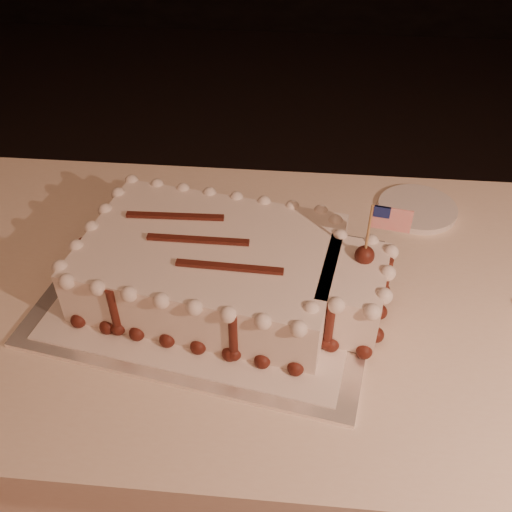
# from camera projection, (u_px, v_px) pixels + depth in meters

# --- Properties ---
(room_shell) EXTENTS (6.10, 8.10, 2.90)m
(room_shell) POSITION_uv_depth(u_px,v_px,m) (282.00, 151.00, 0.18)
(room_shell) COLOR black
(room_shell) RESTS_ON ground
(banquet_table) EXTENTS (2.40, 0.80, 0.75)m
(banquet_table) POSITION_uv_depth(u_px,v_px,m) (283.00, 407.00, 1.30)
(banquet_table) COLOR #FFE3C5
(banquet_table) RESTS_ON ground
(cake_board) EXTENTS (0.65, 0.53, 0.01)m
(cake_board) POSITION_uv_depth(u_px,v_px,m) (213.00, 289.00, 1.05)
(cake_board) COLOR white
(cake_board) RESTS_ON banquet_table
(doily) EXTENTS (0.58, 0.48, 0.00)m
(doily) POSITION_uv_depth(u_px,v_px,m) (213.00, 287.00, 1.04)
(doily) COLOR white
(doily) RESTS_ON cake_board
(sheet_cake) EXTENTS (0.57, 0.38, 0.22)m
(sheet_cake) POSITION_uv_depth(u_px,v_px,m) (228.00, 269.00, 1.00)
(sheet_cake) COLOR white
(sheet_cake) RESTS_ON doily
(side_plate) EXTENTS (0.17, 0.17, 0.01)m
(side_plate) POSITION_uv_depth(u_px,v_px,m) (417.00, 208.00, 1.23)
(side_plate) COLOR white
(side_plate) RESTS_ON banquet_table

